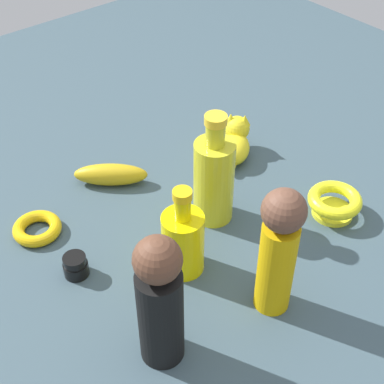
{
  "coord_description": "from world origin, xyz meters",
  "views": [
    {
      "loc": [
        -0.5,
        -0.6,
        0.76
      ],
      "look_at": [
        0.0,
        0.0,
        0.08
      ],
      "focal_mm": 53.0,
      "sensor_mm": 36.0,
      "label": 1
    }
  ],
  "objects_px": {
    "bottle_tall": "(214,178)",
    "nail_polish_jar": "(76,266)",
    "person_figure_child": "(278,249)",
    "cat_figurine": "(235,141)",
    "person_figure_adult": "(160,302)",
    "bottle_short": "(183,240)",
    "bowl": "(334,202)",
    "bangle": "(37,228)",
    "banana": "(111,175)"
  },
  "relations": [
    {
      "from": "bottle_short",
      "to": "nail_polish_jar",
      "type": "distance_m",
      "value": 0.19
    },
    {
      "from": "bottle_tall",
      "to": "cat_figurine",
      "type": "xyz_separation_m",
      "value": [
        0.17,
        0.12,
        -0.06
      ]
    },
    {
      "from": "banana",
      "to": "bowl",
      "type": "bearing_deg",
      "value": -11.58
    },
    {
      "from": "person_figure_child",
      "to": "bowl",
      "type": "height_order",
      "value": "person_figure_child"
    },
    {
      "from": "person_figure_adult",
      "to": "bowl",
      "type": "bearing_deg",
      "value": 4.4
    },
    {
      "from": "bottle_short",
      "to": "bowl",
      "type": "distance_m",
      "value": 0.33
    },
    {
      "from": "banana",
      "to": "person_figure_adult",
      "type": "relative_size",
      "value": 0.63
    },
    {
      "from": "bottle_tall",
      "to": "person_figure_adult",
      "type": "bearing_deg",
      "value": -145.37
    },
    {
      "from": "bottle_short",
      "to": "bangle",
      "type": "distance_m",
      "value": 0.3
    },
    {
      "from": "banana",
      "to": "cat_figurine",
      "type": "relative_size",
      "value": 1.29
    },
    {
      "from": "person_figure_child",
      "to": "banana",
      "type": "height_order",
      "value": "person_figure_child"
    },
    {
      "from": "nail_polish_jar",
      "to": "person_figure_child",
      "type": "bearing_deg",
      "value": -50.55
    },
    {
      "from": "banana",
      "to": "bangle",
      "type": "height_order",
      "value": "banana"
    },
    {
      "from": "cat_figurine",
      "to": "bowl",
      "type": "height_order",
      "value": "cat_figurine"
    },
    {
      "from": "person_figure_child",
      "to": "bowl",
      "type": "relative_size",
      "value": 2.33
    },
    {
      "from": "bottle_short",
      "to": "bottle_tall",
      "type": "xyz_separation_m",
      "value": [
        0.13,
        0.07,
        0.03
      ]
    },
    {
      "from": "bangle",
      "to": "person_figure_adult",
      "type": "bearing_deg",
      "value": -86.21
    },
    {
      "from": "cat_figurine",
      "to": "person_figure_adult",
      "type": "height_order",
      "value": "person_figure_adult"
    },
    {
      "from": "person_figure_child",
      "to": "nail_polish_jar",
      "type": "bearing_deg",
      "value": 129.45
    },
    {
      "from": "person_figure_child",
      "to": "bottle_tall",
      "type": "xyz_separation_m",
      "value": [
        0.07,
        0.22,
        -0.04
      ]
    },
    {
      "from": "bangle",
      "to": "person_figure_adult",
      "type": "xyz_separation_m",
      "value": [
        0.02,
        -0.36,
        0.11
      ]
    },
    {
      "from": "bottle_tall",
      "to": "bowl",
      "type": "relative_size",
      "value": 2.2
    },
    {
      "from": "person_figure_child",
      "to": "banana",
      "type": "distance_m",
      "value": 0.45
    },
    {
      "from": "person_figure_child",
      "to": "bangle",
      "type": "relative_size",
      "value": 2.64
    },
    {
      "from": "person_figure_child",
      "to": "bottle_short",
      "type": "xyz_separation_m",
      "value": [
        -0.06,
        0.16,
        -0.06
      ]
    },
    {
      "from": "bottle_short",
      "to": "bowl",
      "type": "bearing_deg",
      "value": -14.49
    },
    {
      "from": "bangle",
      "to": "nail_polish_jar",
      "type": "distance_m",
      "value": 0.14
    },
    {
      "from": "person_figure_child",
      "to": "cat_figurine",
      "type": "relative_size",
      "value": 2.05
    },
    {
      "from": "banana",
      "to": "cat_figurine",
      "type": "distance_m",
      "value": 0.28
    },
    {
      "from": "person_figure_child",
      "to": "bottle_short",
      "type": "distance_m",
      "value": 0.18
    },
    {
      "from": "bangle",
      "to": "nail_polish_jar",
      "type": "height_order",
      "value": "nail_polish_jar"
    },
    {
      "from": "cat_figurine",
      "to": "bottle_tall",
      "type": "bearing_deg",
      "value": -145.26
    },
    {
      "from": "cat_figurine",
      "to": "nail_polish_jar",
      "type": "bearing_deg",
      "value": -170.49
    },
    {
      "from": "nail_polish_jar",
      "to": "person_figure_adult",
      "type": "distance_m",
      "value": 0.25
    },
    {
      "from": "banana",
      "to": "nail_polish_jar",
      "type": "xyz_separation_m",
      "value": [
        -0.19,
        -0.17,
        -0.0
      ]
    },
    {
      "from": "person_figure_adult",
      "to": "banana",
      "type": "bearing_deg",
      "value": 67.02
    },
    {
      "from": "bottle_short",
      "to": "person_figure_adult",
      "type": "relative_size",
      "value": 0.73
    },
    {
      "from": "bottle_tall",
      "to": "bangle",
      "type": "distance_m",
      "value": 0.35
    },
    {
      "from": "bottle_short",
      "to": "bottle_tall",
      "type": "distance_m",
      "value": 0.15
    },
    {
      "from": "bottle_tall",
      "to": "nail_polish_jar",
      "type": "bearing_deg",
      "value": 171.99
    },
    {
      "from": "nail_polish_jar",
      "to": "bottle_tall",
      "type": "bearing_deg",
      "value": -8.01
    },
    {
      "from": "person_figure_adult",
      "to": "nail_polish_jar",
      "type": "bearing_deg",
      "value": 95.1
    },
    {
      "from": "person_figure_adult",
      "to": "bottle_short",
      "type": "bearing_deg",
      "value": 40.45
    },
    {
      "from": "bottle_short",
      "to": "cat_figurine",
      "type": "bearing_deg",
      "value": 31.73
    },
    {
      "from": "bottle_short",
      "to": "bottle_tall",
      "type": "relative_size",
      "value": 0.77
    },
    {
      "from": "bangle",
      "to": "bottle_tall",
      "type": "bearing_deg",
      "value": -31.33
    },
    {
      "from": "person_figure_child",
      "to": "banana",
      "type": "xyz_separation_m",
      "value": [
        -0.03,
        0.43,
        -0.11
      ]
    },
    {
      "from": "cat_figurine",
      "to": "bangle",
      "type": "relative_size",
      "value": 1.29
    },
    {
      "from": "bottle_short",
      "to": "bottle_tall",
      "type": "bearing_deg",
      "value": 27.54
    },
    {
      "from": "bottle_short",
      "to": "bottle_tall",
      "type": "height_order",
      "value": "bottle_tall"
    }
  ]
}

